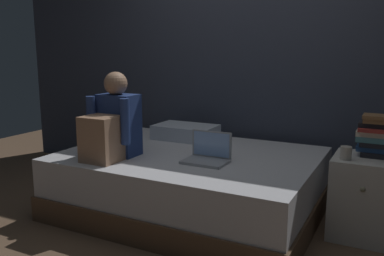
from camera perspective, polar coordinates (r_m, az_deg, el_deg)
The scene contains 9 objects.
ground_plane at distance 3.13m, azimuth 0.55°, elevation -13.91°, with size 8.00×8.00×0.00m, color brown.
wall_back at distance 3.95m, azimuth 8.63°, elevation 11.34°, with size 5.60×0.10×2.70m, color #383D4C.
bed at distance 3.37m, azimuth -0.18°, elevation -7.59°, with size 2.00×1.50×0.49m.
nightstand at distance 3.17m, azimuth 22.87°, elevation -8.86°, with size 0.44×0.46×0.58m.
person_sitting at distance 3.18m, azimuth -11.04°, elevation 0.37°, with size 0.39×0.44×0.66m.
laptop at distance 3.04m, azimuth 2.20°, elevation -3.70°, with size 0.32×0.23×0.22m.
pillow at distance 3.81m, azimuth -0.89°, elevation -0.55°, with size 0.56×0.36×0.13m, color silver.
book_stack at distance 3.10m, azimuth 24.00°, elevation -1.02°, with size 0.23×0.18×0.30m.
mug at distance 2.97m, azimuth 20.65°, elevation -3.27°, with size 0.08×0.08×0.09m, color #BCB2A3.
Camera 1 is at (1.28, -2.53, 1.31)m, focal length 38.30 mm.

